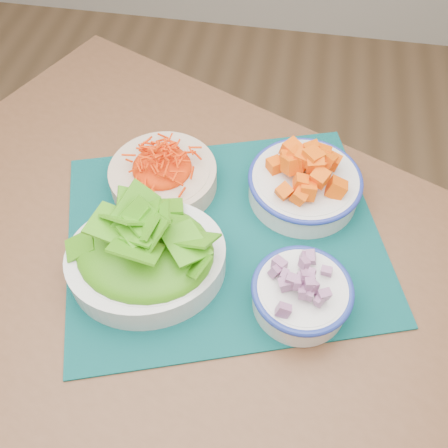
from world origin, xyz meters
name	(u,v)px	position (x,y,z in m)	size (l,w,h in m)	color
ground	(88,424)	(0.00, 0.00, 0.00)	(4.00, 4.00, 0.00)	olive
table	(199,295)	(0.32, 0.11, 0.65)	(1.39, 1.19, 0.75)	brown
placemat	(224,235)	(0.35, 0.18, 0.75)	(0.52, 0.43, 0.00)	#032D2E
carrot_bowl	(163,172)	(0.23, 0.27, 0.79)	(0.23, 0.23, 0.08)	beige
squash_bowl	(306,178)	(0.48, 0.29, 0.80)	(0.25, 0.25, 0.10)	silver
lettuce_bowl	(145,253)	(0.25, 0.09, 0.80)	(0.30, 0.28, 0.11)	silver
onion_bowl	(302,291)	(0.49, 0.07, 0.79)	(0.15, 0.15, 0.08)	silver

